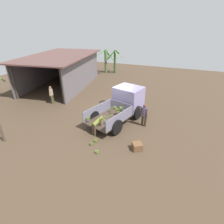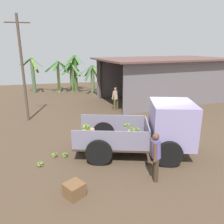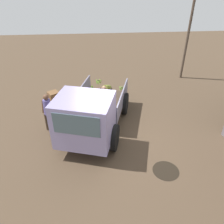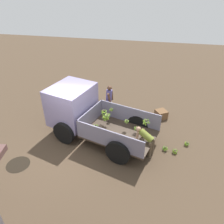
{
  "view_description": "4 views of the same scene",
  "coord_description": "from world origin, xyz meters",
  "px_view_note": "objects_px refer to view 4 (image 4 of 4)",
  "views": [
    {
      "loc": [
        -11.24,
        -4.36,
        6.27
      ],
      "look_at": [
        -1.73,
        -0.6,
        1.06
      ],
      "focal_mm": 28.0,
      "sensor_mm": 36.0,
      "label": 1
    },
    {
      "loc": [
        -3.75,
        -8.33,
        4.21
      ],
      "look_at": [
        -1.67,
        0.35,
        1.5
      ],
      "focal_mm": 35.0,
      "sensor_mm": 36.0,
      "label": 2
    },
    {
      "loc": [
        6.6,
        -0.67,
        5.57
      ],
      "look_at": [
        -0.38,
        -0.06,
        1.08
      ],
      "focal_mm": 35.0,
      "sensor_mm": 36.0,
      "label": 3
    },
    {
      "loc": [
        -2.97,
        6.7,
        6.09
      ],
      "look_at": [
        -1.45,
        -0.8,
        1.31
      ],
      "focal_mm": 35.0,
      "sensor_mm": 36.0,
      "label": 4
    }
  ],
  "objects_px": {
    "person_worker_loading": "(146,139)",
    "banana_bunch_on_ground_1": "(175,151)",
    "cargo_truck": "(81,110)",
    "banana_bunch_on_ground_0": "(187,144)",
    "person_foreground_visitor": "(109,99)",
    "wooden_crate_0": "(161,114)",
    "banana_bunch_on_ground_2": "(165,148)"
  },
  "relations": [
    {
      "from": "cargo_truck",
      "to": "person_worker_loading",
      "type": "relative_size",
      "value": 4.45
    },
    {
      "from": "banana_bunch_on_ground_0",
      "to": "banana_bunch_on_ground_2",
      "type": "relative_size",
      "value": 0.89
    },
    {
      "from": "banana_bunch_on_ground_2",
      "to": "person_foreground_visitor",
      "type": "bearing_deg",
      "value": -38.26
    },
    {
      "from": "person_worker_loading",
      "to": "wooden_crate_0",
      "type": "relative_size",
      "value": 2.18
    },
    {
      "from": "cargo_truck",
      "to": "person_worker_loading",
      "type": "xyz_separation_m",
      "value": [
        -2.94,
        0.86,
        -0.46
      ]
    },
    {
      "from": "person_worker_loading",
      "to": "banana_bunch_on_ground_2",
      "type": "xyz_separation_m",
      "value": [
        -0.79,
        -0.29,
        -0.58
      ]
    },
    {
      "from": "wooden_crate_0",
      "to": "banana_bunch_on_ground_0",
      "type": "bearing_deg",
      "value": 119.3
    },
    {
      "from": "banana_bunch_on_ground_0",
      "to": "banana_bunch_on_ground_2",
      "type": "distance_m",
      "value": 1.02
    },
    {
      "from": "banana_bunch_on_ground_1",
      "to": "banana_bunch_on_ground_2",
      "type": "relative_size",
      "value": 0.97
    },
    {
      "from": "person_foreground_visitor",
      "to": "banana_bunch_on_ground_1",
      "type": "xyz_separation_m",
      "value": [
        -3.2,
        2.31,
        -0.8
      ]
    },
    {
      "from": "cargo_truck",
      "to": "banana_bunch_on_ground_0",
      "type": "xyz_separation_m",
      "value": [
        -4.62,
        0.08,
        -1.05
      ]
    },
    {
      "from": "cargo_truck",
      "to": "banana_bunch_on_ground_1",
      "type": "height_order",
      "value": "cargo_truck"
    },
    {
      "from": "person_worker_loading",
      "to": "banana_bunch_on_ground_1",
      "type": "height_order",
      "value": "person_worker_loading"
    },
    {
      "from": "banana_bunch_on_ground_0",
      "to": "person_foreground_visitor",
      "type": "bearing_deg",
      "value": -24.93
    },
    {
      "from": "banana_bunch_on_ground_2",
      "to": "cargo_truck",
      "type": "bearing_deg",
      "value": -8.81
    },
    {
      "from": "banana_bunch_on_ground_0",
      "to": "banana_bunch_on_ground_1",
      "type": "relative_size",
      "value": 0.92
    },
    {
      "from": "cargo_truck",
      "to": "person_worker_loading",
      "type": "distance_m",
      "value": 3.1
    },
    {
      "from": "cargo_truck",
      "to": "wooden_crate_0",
      "type": "height_order",
      "value": "cargo_truck"
    },
    {
      "from": "cargo_truck",
      "to": "person_foreground_visitor",
      "type": "distance_m",
      "value": 1.89
    },
    {
      "from": "person_foreground_visitor",
      "to": "banana_bunch_on_ground_0",
      "type": "xyz_separation_m",
      "value": [
        -3.71,
        1.72,
        -0.81
      ]
    },
    {
      "from": "person_foreground_visitor",
      "to": "wooden_crate_0",
      "type": "height_order",
      "value": "person_foreground_visitor"
    },
    {
      "from": "cargo_truck",
      "to": "banana_bunch_on_ground_2",
      "type": "xyz_separation_m",
      "value": [
        -3.73,
        0.58,
        -1.05
      ]
    },
    {
      "from": "person_foreground_visitor",
      "to": "wooden_crate_0",
      "type": "bearing_deg",
      "value": 21.11
    },
    {
      "from": "person_foreground_visitor",
      "to": "person_worker_loading",
      "type": "height_order",
      "value": "person_foreground_visitor"
    },
    {
      "from": "person_worker_loading",
      "to": "wooden_crate_0",
      "type": "xyz_separation_m",
      "value": [
        -0.59,
        -2.73,
        -0.48
      ]
    },
    {
      "from": "banana_bunch_on_ground_0",
      "to": "wooden_crate_0",
      "type": "distance_m",
      "value": 2.24
    },
    {
      "from": "person_worker_loading",
      "to": "person_foreground_visitor",
      "type": "bearing_deg",
      "value": -25.02
    },
    {
      "from": "cargo_truck",
      "to": "banana_bunch_on_ground_0",
      "type": "relative_size",
      "value": 22.11
    },
    {
      "from": "banana_bunch_on_ground_0",
      "to": "banana_bunch_on_ground_1",
      "type": "bearing_deg",
      "value": 49.15
    },
    {
      "from": "banana_bunch_on_ground_0",
      "to": "banana_bunch_on_ground_2",
      "type": "xyz_separation_m",
      "value": [
        0.9,
        0.49,
        0.0
      ]
    },
    {
      "from": "person_foreground_visitor",
      "to": "banana_bunch_on_ground_0",
      "type": "distance_m",
      "value": 4.17
    },
    {
      "from": "person_foreground_visitor",
      "to": "person_worker_loading",
      "type": "bearing_deg",
      "value": -34.95
    }
  ]
}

